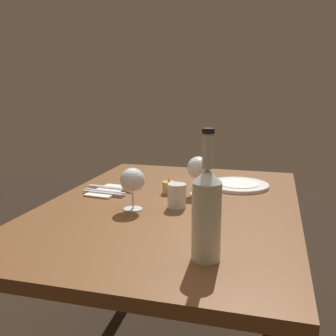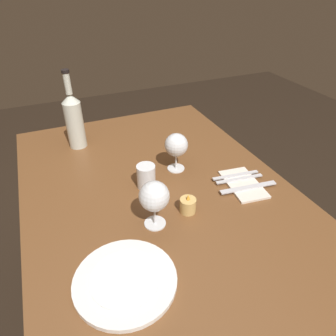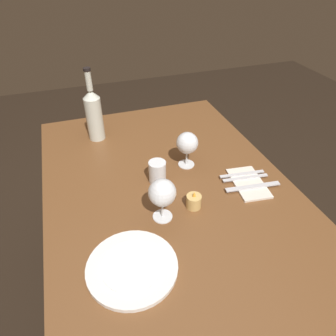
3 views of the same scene
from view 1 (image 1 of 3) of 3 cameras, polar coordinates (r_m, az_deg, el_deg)
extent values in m
cube|color=brown|center=(1.45, 0.47, -5.87)|extent=(1.30, 0.90, 0.04)
cylinder|color=#50311A|center=(2.09, 15.05, -11.49)|extent=(0.06, 0.06, 0.70)
cylinder|color=#50311A|center=(2.21, -5.34, -9.74)|extent=(0.06, 0.06, 0.70)
cylinder|color=white|center=(1.39, -5.07, -5.91)|extent=(0.07, 0.07, 0.00)
cylinder|color=white|center=(1.38, -5.10, -4.54)|extent=(0.01, 0.01, 0.07)
sphere|color=white|center=(1.36, -5.15, -1.78)|extent=(0.09, 0.09, 0.09)
cylinder|color=#510A14|center=(1.36, -5.15, -1.85)|extent=(0.07, 0.07, 0.03)
cylinder|color=white|center=(1.57, 4.35, -3.76)|extent=(0.07, 0.07, 0.00)
cylinder|color=white|center=(1.56, 4.37, -2.51)|extent=(0.01, 0.01, 0.07)
sphere|color=white|center=(1.55, 4.41, 0.02)|extent=(0.09, 0.09, 0.09)
cylinder|color=#510A14|center=(1.55, 4.41, -0.16)|extent=(0.07, 0.07, 0.02)
cylinder|color=silver|center=(0.98, 5.57, -7.72)|extent=(0.07, 0.07, 0.20)
cone|color=silver|center=(0.95, 5.71, -1.09)|extent=(0.07, 0.07, 0.03)
cylinder|color=silver|center=(0.93, 5.78, 2.45)|extent=(0.03, 0.03, 0.08)
cylinder|color=black|center=(0.93, 5.84, 5.36)|extent=(0.03, 0.03, 0.01)
cylinder|color=white|center=(1.39, 1.29, -4.03)|extent=(0.07, 0.07, 0.09)
cylinder|color=silver|center=(1.40, 1.29, -4.79)|extent=(0.06, 0.06, 0.04)
cylinder|color=#DBB266|center=(1.58, 0.12, -2.82)|extent=(0.05, 0.05, 0.05)
cylinder|color=white|center=(1.58, 0.12, -3.03)|extent=(0.04, 0.04, 0.03)
cone|color=#F99E2D|center=(1.57, 0.13, -1.62)|extent=(0.01, 0.01, 0.02)
cylinder|color=white|center=(1.71, 10.08, -2.45)|extent=(0.26, 0.26, 0.01)
cylinder|color=white|center=(1.71, 10.09, -2.18)|extent=(0.18, 0.18, 0.00)
cube|color=silver|center=(1.62, -8.66, -3.31)|extent=(0.20, 0.13, 0.01)
cube|color=silver|center=(1.60, -9.03, -3.31)|extent=(0.04, 0.18, 0.00)
cube|color=silver|center=(1.58, -9.40, -3.54)|extent=(0.04, 0.18, 0.00)
cube|color=silver|center=(1.65, -8.25, -2.83)|extent=(0.04, 0.21, 0.00)
camera|label=2|loc=(2.15, 14.56, 17.89)|focal=33.07mm
camera|label=3|loc=(2.21, 14.17, 19.94)|focal=32.97mm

